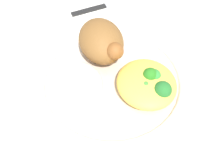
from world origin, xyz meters
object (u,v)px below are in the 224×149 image
roasted_chicken (101,41)px  knife (105,5)px  plate (112,81)px  fork (103,22)px  rice_pile (78,84)px  mac_cheese_with_broccoli (148,83)px

roasted_chicken → knife: (-0.16, 0.05, -0.05)m
plate → fork: plate is taller
knife → roasted_chicken: bearing=-19.4°
plate → fork: bearing=168.1°
fork → knife: (-0.05, 0.02, 0.00)m
rice_pile → knife: size_ratio=0.49×
roasted_chicken → mac_cheese_with_broccoli: roasted_chicken is taller
plate → roasted_chicken: size_ratio=2.34×
roasted_chicken → rice_pile: roasted_chicken is taller
rice_pile → knife: bearing=152.7°
plate → roasted_chicken: 0.07m
roasted_chicken → knife: 0.17m
knife → rice_pile: bearing=-27.3°
roasted_chicken → plate: bearing=-0.2°
rice_pile → mac_cheese_with_broccoli: 0.11m
rice_pile → fork: bearing=151.2°
plate → rice_pile: (0.01, -0.06, 0.03)m
mac_cheese_with_broccoli → rice_pile: bearing=-107.0°
rice_pile → mac_cheese_with_broccoli: bearing=73.0°
roasted_chicken → rice_pile: (0.07, -0.06, -0.01)m
roasted_chicken → mac_cheese_with_broccoli: (0.10, 0.05, -0.02)m
fork → knife: size_ratio=0.75×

